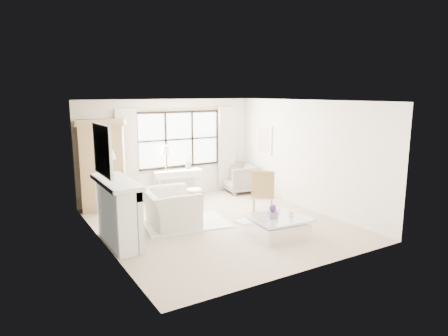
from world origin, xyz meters
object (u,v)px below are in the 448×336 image
(console_table, at_px, (178,184))
(club_armchair, at_px, (171,208))
(coffee_table, at_px, (277,227))
(armoire, at_px, (104,165))

(console_table, xyz_separation_m, club_armchair, (-1.09, -2.04, 0.00))
(club_armchair, xyz_separation_m, coffee_table, (1.62, -1.64, -0.22))
(armoire, relative_size, club_armchair, 1.81)
(console_table, height_order, coffee_table, console_table)
(console_table, bearing_deg, club_armchair, -108.79)
(console_table, distance_m, club_armchair, 2.32)
(armoire, bearing_deg, console_table, 23.91)
(console_table, bearing_deg, armoire, -168.12)
(club_armchair, height_order, coffee_table, club_armchair)
(club_armchair, bearing_deg, coffee_table, -129.31)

